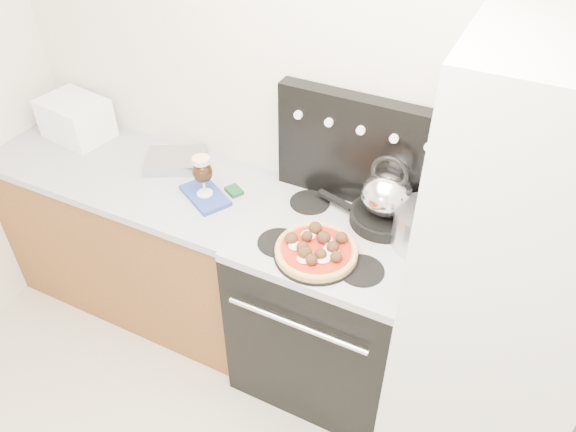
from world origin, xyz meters
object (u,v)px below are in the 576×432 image
Objects in this scene: fridge at (507,288)px; beer_glass at (203,176)px; base_cabinet at (144,239)px; stock_pot at (422,229)px; skillet at (383,217)px; pizza_pan at (316,255)px; tea_kettle at (387,190)px; toaster_oven at (76,118)px; pizza at (316,249)px; stove_body at (328,311)px; oven_mitt at (205,195)px.

fridge is 9.56× the size of beer_glass.
stock_pot is (1.44, 0.07, 0.57)m from base_cabinet.
skillet is (1.26, 0.15, 0.52)m from base_cabinet.
pizza_pan is 1.48× the size of stock_pot.
pizza_pan is (1.09, -0.17, 0.50)m from base_cabinet.
tea_kettle is (-0.54, 0.20, 0.14)m from fridge.
toaster_oven is 0.91m from beer_glass.
fridge is 0.72m from pizza.
pizza_pan is at bearing -13.10° from beer_glass.
beer_glass reaches higher than toaster_oven.
toaster_oven is (-1.53, 0.15, 0.56)m from stove_body.
beer_glass is at bearing -173.91° from tea_kettle.
skillet is (0.79, 0.17, -0.07)m from beer_glass.
skillet is 1.26× the size of stock_pot.
stove_body is at bearing 0.42° from oven_mitt.
stock_pot is (0.35, 0.25, 0.08)m from pizza_pan.
fridge is at bearing -19.75° from skillet.
pizza is (1.52, -0.30, -0.05)m from toaster_oven.
pizza is (0.62, -0.14, -0.07)m from beer_glass.
fridge is 5.54× the size of pizza_pan.
fridge reaches higher than toaster_oven.
toaster_oven is 1.32× the size of oven_mitt.
stove_body is 0.56m from skillet.
tea_kettle reaches higher than base_cabinet.
stove_body is 3.81× the size of stock_pot.
toaster_oven is 0.97× the size of pizza_pan.
stock_pot is at bearing 161.35° from fridge.
stock_pot is at bearing -21.96° from skillet.
fridge reaches higher than oven_mitt.
beer_glass reaches higher than base_cabinet.
base_cabinet is 4.23× the size of pizza_pan.
toaster_oven reaches higher than base_cabinet.
pizza_pan is at bearing -95.01° from stove_body.
oven_mitt is 1.06× the size of tea_kettle.
skillet is (0.17, 0.32, 0.02)m from pizza_pan.
base_cabinet is 5.00× the size of skillet.
oven_mitt is at bearing 166.90° from pizza_pan.
toaster_oven is at bearing 168.75° from pizza_pan.
base_cabinet is at bearing 170.92° from pizza.
fridge reaches higher than stove_body.
toaster_oven is 1.55m from pizza_pan.
stove_body is at bearing 84.99° from pizza.
pizza_pan is at bearing -9.08° from base_cabinet.
stock_pot reaches higher than oven_mitt.
pizza reaches higher than oven_mitt.
tea_kettle is (0.79, 0.17, 0.18)m from oven_mitt.
skillet is at bearing 12.44° from oven_mitt.
pizza_pan is 0.03m from pizza.
skillet is 0.14m from tea_kettle.
skillet is (0.17, 0.32, -0.01)m from pizza.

